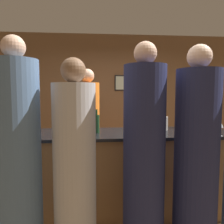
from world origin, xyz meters
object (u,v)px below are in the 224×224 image
guest_2 (196,161)px  wine_bottle_1 (97,123)px  guest_3 (144,160)px  bartender (88,131)px  guest_4 (18,164)px  wine_bottle_2 (183,121)px  guest_0 (75,171)px  ice_bucket (162,123)px  wine_bottle_0 (148,127)px

guest_2 → wine_bottle_1: guest_2 is taller
guest_3 → bartender: bearing=107.9°
guest_4 → wine_bottle_2: bearing=30.6°
guest_0 → guest_4: bearing=-179.1°
bartender → guest_0: bearing=87.6°
guest_2 → wine_bottle_2: 1.19m
guest_0 → ice_bucket: (1.08, 0.96, 0.28)m
bartender → guest_2: (1.03, -1.74, 0.02)m
guest_0 → wine_bottle_2: guest_0 is taller
guest_2 → guest_3: bearing=176.2°
ice_bucket → guest_2: bearing=-88.5°
guest_4 → wine_bottle_0: 1.41m
bartender → guest_0: (-0.07, -1.75, -0.05)m
wine_bottle_0 → wine_bottle_2: wine_bottle_0 is taller
wine_bottle_1 → wine_bottle_2: size_ratio=1.12×
guest_4 → ice_bucket: bearing=31.7°
guest_3 → wine_bottle_2: bearing=53.1°
guest_0 → wine_bottle_1: bearing=75.9°
wine_bottle_2 → guest_0: bearing=-142.0°
wine_bottle_0 → ice_bucket: size_ratio=1.53×
guest_2 → wine_bottle_0: 0.67m
guest_2 → bartender: bearing=120.7°
guest_4 → wine_bottle_1: size_ratio=6.79×
guest_4 → wine_bottle_1: bearing=50.4°
guest_2 → wine_bottle_2: size_ratio=7.43×
guest_3 → guest_0: bearing=-176.5°
guest_3 → wine_bottle_0: bearing=72.2°
guest_3 → guest_4: bearing=-177.6°
wine_bottle_1 → ice_bucket: bearing=9.0°
guest_2 → ice_bucket: 0.97m
bartender → guest_3: bearing=107.9°
bartender → ice_bucket: bearing=141.9°
wine_bottle_1 → ice_bucket: wine_bottle_1 is taller
bartender → guest_3: size_ratio=0.97×
guest_3 → ice_bucket: 1.04m
bartender → guest_0: size_ratio=1.05×
guest_2 → guest_4: (-1.58, -0.01, 0.02)m
guest_0 → guest_2: size_ratio=0.93×
guest_0 → wine_bottle_2: (1.44, 1.13, 0.29)m
guest_3 → wine_bottle_1: bearing=118.4°
guest_3 → guest_4: (-1.10, -0.05, 0.01)m
wine_bottle_2 → ice_bucket: 0.40m
guest_2 → guest_3: size_ratio=0.99×
bartender → wine_bottle_0: 1.41m
guest_2 → wine_bottle_1: 1.24m
bartender → guest_3: (0.55, -1.71, 0.03)m
guest_0 → guest_3: (0.63, 0.04, 0.07)m
ice_bucket → wine_bottle_0: bearing=-125.8°
wine_bottle_2 → wine_bottle_0: bearing=-138.7°
guest_2 → guest_4: bearing=-179.5°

